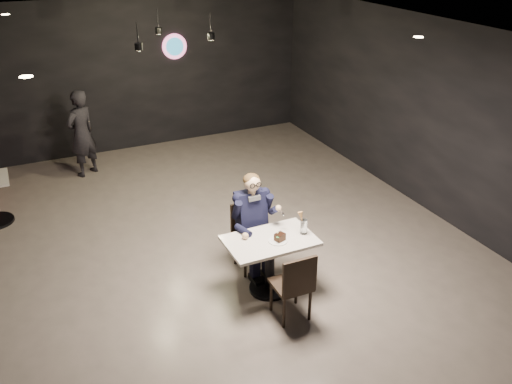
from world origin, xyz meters
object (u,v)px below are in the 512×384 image
chair_near (291,283)px  seated_man (251,221)px  chair_far (252,238)px  main_table (270,265)px  passerby (82,134)px  sundae_glass (304,227)px

chair_near → seated_man: size_ratio=0.64×
chair_far → seated_man: (0.00, 0.00, 0.26)m
main_table → passerby: size_ratio=0.69×
main_table → passerby: passerby is taller
seated_man → passerby: 4.36m
sundae_glass → passerby: bearing=112.6°
main_table → chair_near: 0.56m
main_table → seated_man: size_ratio=0.76×
seated_man → sundae_glass: bearing=-53.9°
seated_man → chair_far: bearing=0.0°
main_table → chair_far: chair_far is taller
seated_man → passerby: (-1.51, 4.09, 0.08)m
chair_near → sundae_glass: 0.77m
chair_far → main_table: bearing=-90.0°
chair_near → main_table: bearing=91.0°
chair_far → passerby: size_ratio=0.57×
sundae_glass → chair_near: bearing=-131.1°
sundae_glass → chair_far: bearing=126.1°
chair_far → sundae_glass: size_ratio=4.76×
chair_near → seated_man: (0.00, 1.11, 0.26)m
seated_man → main_table: bearing=-90.0°
seated_man → passerby: bearing=110.3°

